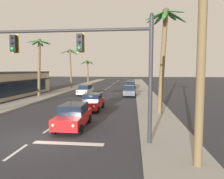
{
  "coord_description": "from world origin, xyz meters",
  "views": [
    {
      "loc": [
        5.77,
        -11.08,
        4.07
      ],
      "look_at": [
        3.73,
        8.0,
        2.2
      ],
      "focal_mm": 32.14,
      "sensor_mm": 36.0,
      "label": 1
    }
  ],
  "objects_px": {
    "traffic_signal_mast": "(82,53)",
    "sedan_third_in_queue": "(93,102)",
    "sedan_parked_nearest_kerb": "(131,84)",
    "sedan_parked_mid_kerb": "(130,85)",
    "sedan_oncoming_far": "(85,90)",
    "palm_left_second": "(39,58)",
    "sedan_lead_at_stop_bar": "(73,116)",
    "palm_left_third": "(70,61)",
    "storefront_strip_left": "(6,84)",
    "palm_right_second": "(164,46)",
    "sedan_parked_far_kerb": "(129,91)",
    "palm_left_farthest": "(88,67)"
  },
  "relations": [
    {
      "from": "sedan_lead_at_stop_bar",
      "to": "sedan_parked_mid_kerb",
      "type": "relative_size",
      "value": 1.0
    },
    {
      "from": "sedan_parked_far_kerb",
      "to": "sedan_oncoming_far",
      "type": "bearing_deg",
      "value": 176.45
    },
    {
      "from": "sedan_parked_far_kerb",
      "to": "storefront_strip_left",
      "type": "xyz_separation_m",
      "value": [
        -18.88,
        -2.35,
        1.06
      ]
    },
    {
      "from": "sedan_parked_nearest_kerb",
      "to": "palm_left_third",
      "type": "height_order",
      "value": "palm_left_third"
    },
    {
      "from": "traffic_signal_mast",
      "to": "palm_left_farthest",
      "type": "xyz_separation_m",
      "value": [
        -10.64,
        47.39,
        -0.15
      ]
    },
    {
      "from": "palm_left_second",
      "to": "sedan_lead_at_stop_bar",
      "type": "bearing_deg",
      "value": -57.28
    },
    {
      "from": "sedan_lead_at_stop_bar",
      "to": "palm_left_third",
      "type": "distance_m",
      "value": 31.88
    },
    {
      "from": "sedan_parked_mid_kerb",
      "to": "sedan_oncoming_far",
      "type": "bearing_deg",
      "value": -122.89
    },
    {
      "from": "sedan_parked_nearest_kerb",
      "to": "sedan_parked_mid_kerb",
      "type": "xyz_separation_m",
      "value": [
        -0.1,
        -5.24,
        0.0
      ]
    },
    {
      "from": "sedan_oncoming_far",
      "to": "palm_right_second",
      "type": "xyz_separation_m",
      "value": [
        10.36,
        -12.9,
        5.37
      ]
    },
    {
      "from": "sedan_parked_mid_kerb",
      "to": "sedan_parked_far_kerb",
      "type": "bearing_deg",
      "value": -89.7
    },
    {
      "from": "sedan_parked_nearest_kerb",
      "to": "palm_left_second",
      "type": "height_order",
      "value": "palm_left_second"
    },
    {
      "from": "sedan_parked_mid_kerb",
      "to": "sedan_third_in_queue",
      "type": "bearing_deg",
      "value": -98.79
    },
    {
      "from": "sedan_parked_nearest_kerb",
      "to": "sedan_parked_far_kerb",
      "type": "bearing_deg",
      "value": -90.15
    },
    {
      "from": "sedan_lead_at_stop_bar",
      "to": "storefront_strip_left",
      "type": "distance_m",
      "value": 21.6
    },
    {
      "from": "sedan_parked_nearest_kerb",
      "to": "palm_right_second",
      "type": "distance_m",
      "value": 29.68
    },
    {
      "from": "sedan_parked_mid_kerb",
      "to": "palm_right_second",
      "type": "bearing_deg",
      "value": -82.03
    },
    {
      "from": "palm_left_third",
      "to": "storefront_strip_left",
      "type": "xyz_separation_m",
      "value": [
        -5.53,
        -14.68,
        -4.15
      ]
    },
    {
      "from": "storefront_strip_left",
      "to": "sedan_parked_mid_kerb",
      "type": "bearing_deg",
      "value": 35.98
    },
    {
      "from": "sedan_lead_at_stop_bar",
      "to": "palm_left_farthest",
      "type": "height_order",
      "value": "palm_left_farthest"
    },
    {
      "from": "sedan_parked_nearest_kerb",
      "to": "palm_left_second",
      "type": "bearing_deg",
      "value": -125.28
    },
    {
      "from": "sedan_parked_nearest_kerb",
      "to": "sedan_parked_mid_kerb",
      "type": "height_order",
      "value": "same"
    },
    {
      "from": "sedan_lead_at_stop_bar",
      "to": "palm_left_third",
      "type": "relative_size",
      "value": 0.51
    },
    {
      "from": "sedan_parked_nearest_kerb",
      "to": "palm_right_second",
      "type": "xyz_separation_m",
      "value": [
        3.22,
        -29.01,
        5.37
      ]
    },
    {
      "from": "sedan_oncoming_far",
      "to": "sedan_parked_far_kerb",
      "type": "bearing_deg",
      "value": -3.55
    },
    {
      "from": "sedan_parked_mid_kerb",
      "to": "storefront_strip_left",
      "type": "xyz_separation_m",
      "value": [
        -18.82,
        -13.67,
        1.06
      ]
    },
    {
      "from": "sedan_third_in_queue",
      "to": "palm_right_second",
      "type": "relative_size",
      "value": 0.47
    },
    {
      "from": "storefront_strip_left",
      "to": "sedan_parked_far_kerb",
      "type": "bearing_deg",
      "value": 7.1
    },
    {
      "from": "sedan_third_in_queue",
      "to": "palm_left_second",
      "type": "xyz_separation_m",
      "value": [
        -9.81,
        8.78,
        4.99
      ]
    },
    {
      "from": "traffic_signal_mast",
      "to": "sedan_parked_mid_kerb",
      "type": "bearing_deg",
      "value": 86.16
    },
    {
      "from": "traffic_signal_mast",
      "to": "palm_right_second",
      "type": "xyz_separation_m",
      "value": [
        5.46,
        7.95,
        1.25
      ]
    },
    {
      "from": "sedan_third_in_queue",
      "to": "sedan_oncoming_far",
      "type": "bearing_deg",
      "value": 107.06
    },
    {
      "from": "traffic_signal_mast",
      "to": "sedan_oncoming_far",
      "type": "xyz_separation_m",
      "value": [
        -4.9,
        20.85,
        -4.13
      ]
    },
    {
      "from": "sedan_parked_far_kerb",
      "to": "palm_left_second",
      "type": "xyz_separation_m",
      "value": [
        -13.35,
        -2.37,
        4.99
      ]
    },
    {
      "from": "sedan_lead_at_stop_bar",
      "to": "sedan_third_in_queue",
      "type": "relative_size",
      "value": 1.0
    },
    {
      "from": "palm_left_third",
      "to": "storefront_strip_left",
      "type": "height_order",
      "value": "palm_left_third"
    },
    {
      "from": "sedan_third_in_queue",
      "to": "palm_left_farthest",
      "type": "relative_size",
      "value": 0.63
    },
    {
      "from": "palm_right_second",
      "to": "sedan_parked_nearest_kerb",
      "type": "bearing_deg",
      "value": 96.34
    },
    {
      "from": "sedan_oncoming_far",
      "to": "sedan_parked_mid_kerb",
      "type": "height_order",
      "value": "same"
    },
    {
      "from": "sedan_third_in_queue",
      "to": "storefront_strip_left",
      "type": "bearing_deg",
      "value": 150.16
    },
    {
      "from": "traffic_signal_mast",
      "to": "sedan_parked_nearest_kerb",
      "type": "distance_m",
      "value": 37.26
    },
    {
      "from": "sedan_parked_mid_kerb",
      "to": "storefront_strip_left",
      "type": "distance_m",
      "value": 23.28
    },
    {
      "from": "sedan_oncoming_far",
      "to": "palm_left_second",
      "type": "relative_size",
      "value": 0.52
    },
    {
      "from": "palm_left_second",
      "to": "palm_right_second",
      "type": "xyz_separation_m",
      "value": [
        16.61,
        -10.09,
        0.38
      ]
    },
    {
      "from": "sedan_parked_mid_kerb",
      "to": "sedan_parked_far_kerb",
      "type": "relative_size",
      "value": 1.0
    },
    {
      "from": "palm_left_second",
      "to": "palm_left_farthest",
      "type": "relative_size",
      "value": 1.23
    },
    {
      "from": "traffic_signal_mast",
      "to": "sedan_third_in_queue",
      "type": "relative_size",
      "value": 2.56
    },
    {
      "from": "sedan_lead_at_stop_bar",
      "to": "palm_left_second",
      "type": "distance_m",
      "value": 18.74
    },
    {
      "from": "sedan_oncoming_far",
      "to": "palm_left_second",
      "type": "xyz_separation_m",
      "value": [
        -6.26,
        -2.81,
        4.99
      ]
    },
    {
      "from": "sedan_lead_at_stop_bar",
      "to": "sedan_parked_far_kerb",
      "type": "height_order",
      "value": "same"
    }
  ]
}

